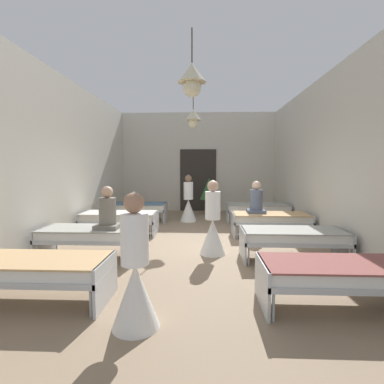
{
  "coord_description": "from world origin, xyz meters",
  "views": [
    {
      "loc": [
        0.27,
        -6.45,
        1.74
      ],
      "look_at": [
        0.0,
        -0.31,
        1.21
      ],
      "focal_mm": 27.75,
      "sensor_mm": 36.0,
      "label": 1
    }
  ],
  "objects": [
    {
      "name": "ground_plane",
      "position": [
        0.0,
        0.0,
        -0.05
      ],
      "size": [
        6.52,
        10.94,
        0.1
      ],
      "primitive_type": "cube",
      "color": "#8C755B"
    },
    {
      "name": "room_shell",
      "position": [
        0.0,
        1.26,
        1.91
      ],
      "size": [
        6.32,
        10.54,
        3.82
      ],
      "color": "beige",
      "rests_on": "ground"
    },
    {
      "name": "bed_left_row_0",
      "position": [
        -1.91,
        -2.85,
        0.44
      ],
      "size": [
        1.9,
        0.84,
        0.57
      ],
      "color": "#B7BCC1",
      "rests_on": "ground"
    },
    {
      "name": "bed_right_row_0",
      "position": [
        1.91,
        -2.85,
        0.44
      ],
      "size": [
        1.9,
        0.84,
        0.57
      ],
      "color": "#B7BCC1",
      "rests_on": "ground"
    },
    {
      "name": "bed_left_row_1",
      "position": [
        -1.91,
        -0.95,
        0.44
      ],
      "size": [
        1.9,
        0.84,
        0.57
      ],
      "color": "#B7BCC1",
      "rests_on": "ground"
    },
    {
      "name": "bed_right_row_1",
      "position": [
        1.91,
        -0.95,
        0.44
      ],
      "size": [
        1.9,
        0.84,
        0.57
      ],
      "color": "#B7BCC1",
      "rests_on": "ground"
    },
    {
      "name": "bed_left_row_2",
      "position": [
        -1.91,
        0.95,
        0.44
      ],
      "size": [
        1.9,
        0.84,
        0.57
      ],
      "color": "#B7BCC1",
      "rests_on": "ground"
    },
    {
      "name": "bed_right_row_2",
      "position": [
        1.91,
        0.95,
        0.44
      ],
      "size": [
        1.9,
        0.84,
        0.57
      ],
      "color": "#B7BCC1",
      "rests_on": "ground"
    },
    {
      "name": "bed_left_row_3",
      "position": [
        -1.91,
        2.85,
        0.44
      ],
      "size": [
        1.9,
        0.84,
        0.57
      ],
      "color": "#B7BCC1",
      "rests_on": "ground"
    },
    {
      "name": "bed_right_row_3",
      "position": [
        1.91,
        2.85,
        0.44
      ],
      "size": [
        1.9,
        0.84,
        0.57
      ],
      "color": "#B7BCC1",
      "rests_on": "ground"
    },
    {
      "name": "nurse_near_aisle",
      "position": [
        -0.26,
        2.87,
        0.53
      ],
      "size": [
        0.52,
        0.52,
        1.49
      ],
      "rotation": [
        0.0,
        0.0,
        4.94
      ],
      "color": "white",
      "rests_on": "ground"
    },
    {
      "name": "nurse_mid_aisle",
      "position": [
        -0.48,
        -3.39,
        0.53
      ],
      "size": [
        0.52,
        0.52,
        1.49
      ],
      "rotation": [
        0.0,
        0.0,
        1.95
      ],
      "color": "white",
      "rests_on": "ground"
    },
    {
      "name": "nurse_far_aisle",
      "position": [
        0.43,
        -0.65,
        0.53
      ],
      "size": [
        0.52,
        0.52,
        1.49
      ],
      "rotation": [
        0.0,
        0.0,
        4.01
      ],
      "color": "white",
      "rests_on": "ground"
    },
    {
      "name": "patient_seated_primary",
      "position": [
        -1.56,
        -1.0,
        0.87
      ],
      "size": [
        0.44,
        0.44,
        0.8
      ],
      "color": "slate",
      "rests_on": "bed_left_row_1"
    },
    {
      "name": "patient_seated_secondary",
      "position": [
        1.56,
        1.04,
        0.87
      ],
      "size": [
        0.44,
        0.44,
        0.8
      ],
      "color": "#515B70",
      "rests_on": "bed_right_row_2"
    },
    {
      "name": "potted_plant",
      "position": [
        0.42,
        4.3,
        0.87
      ],
      "size": [
        0.65,
        0.65,
        1.33
      ],
      "color": "brown",
      "rests_on": "ground"
    }
  ]
}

